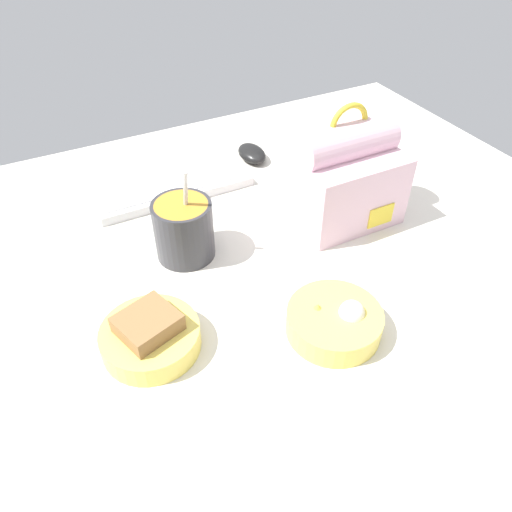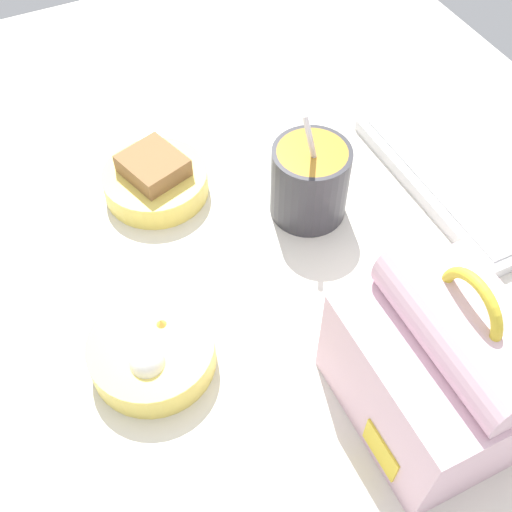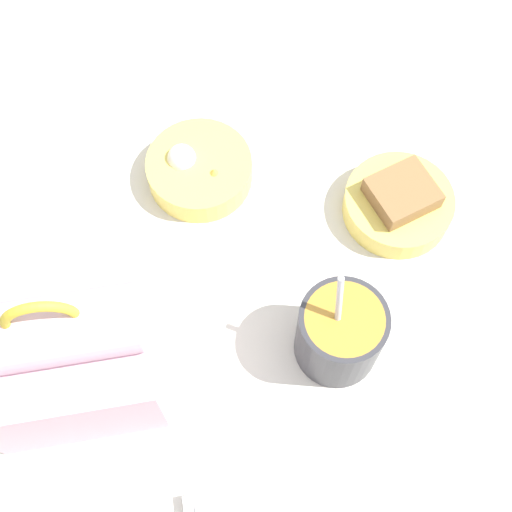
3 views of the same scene
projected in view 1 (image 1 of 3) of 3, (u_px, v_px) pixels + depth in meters
The scene contains 7 objects.
desk_surface at pixel (244, 276), 83.49cm from camera, with size 140.00×110.00×2.00cm.
keyboard at pixel (169, 183), 101.74cm from camera, with size 31.26×14.70×2.10cm.
lunch_bag at pixel (342, 176), 90.06cm from camera, with size 18.67×16.49×22.11cm.
soup_cup at pixel (184, 229), 82.93cm from camera, with size 9.96×9.96×17.25cm.
bento_bowl_sandwich at pixel (150, 336), 69.55cm from camera, with size 14.00×14.00×6.14cm.
bento_bowl_snacks at pixel (334, 321), 71.86cm from camera, with size 13.85×13.85×5.77cm.
computer_mouse at pixel (252, 153), 109.84cm from camera, with size 5.36×8.45×3.03cm.
Camera 1 is at (-26.09, -55.12, 58.16)cm, focal length 35.00 mm.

